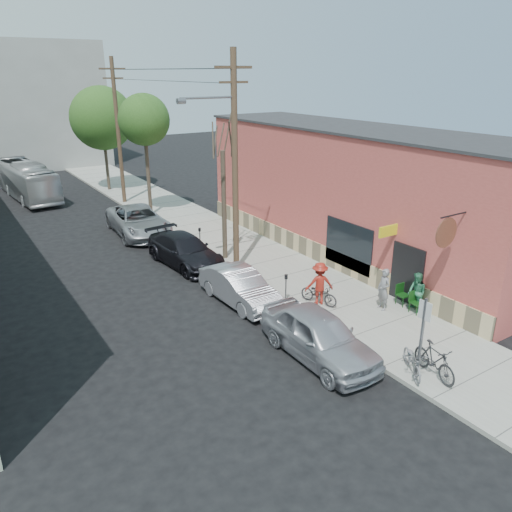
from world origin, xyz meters
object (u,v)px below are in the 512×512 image
parking_meter_near (286,284)px  car_3 (138,221)px  utility_pole_near (234,161)px  cyclist (319,283)px  tree_bare (224,206)px  patio_chair_b (417,303)px  tree_leafy_mid (144,120)px  parking_meter_far (200,235)px  bus (27,181)px  patron_grey (384,289)px  patron_green (417,293)px  parked_bike_a (435,361)px  parked_bike_b (413,361)px  car_0 (319,336)px  car_2 (185,251)px  tree_leafy_far (102,118)px  car_1 (240,287)px  patio_chair_a (403,295)px  sign_post (422,332)px

parking_meter_near → car_3: (-1.58, 12.64, -0.15)m
utility_pole_near → car_3: size_ratio=1.68×
cyclist → utility_pole_near: bearing=-55.3°
tree_bare → patio_chair_b: bearing=-71.5°
tree_leafy_mid → cyclist: tree_leafy_mid is taller
parking_meter_far → bus: bearing=106.4°
cyclist → tree_leafy_mid: bearing=-63.8°
tree_bare → patron_grey: (2.36, -8.64, -1.87)m
tree_leafy_mid → cyclist: size_ratio=4.31×
tree_leafy_mid → car_3: (-2.13, -3.42, -5.46)m
parking_meter_near → patron_green: size_ratio=0.76×
patron_grey → car_3: patron_grey is taller
utility_pole_near → parked_bike_a: (0.57, -11.16, -4.70)m
parking_meter_near → utility_pole_near: (0.14, 4.30, 4.43)m
parking_meter_near → bus: (-5.36, 25.99, 0.38)m
patron_grey → parked_bike_b: bearing=-25.1°
car_0 → bus: size_ratio=0.50×
tree_bare → car_3: bearing=107.9°
car_2 → patron_grey: bearing=-69.8°
tree_leafy_mid → cyclist: bearing=-88.2°
utility_pole_near → tree_leafy_far: utility_pole_near is taller
car_1 → bus: bus is taller
tree_bare → patron_grey: tree_bare is taller
tree_bare → parked_bike_a: bearing=-89.3°
patron_green → car_3: bearing=-145.1°
parking_meter_far → tree_leafy_far: (0.55, 17.25, 4.78)m
parked_bike_a → car_0: (-2.16, 3.02, 0.13)m
parking_meter_near → cyclist: cyclist is taller
car_3 → bus: bearing=110.3°
parking_meter_near → car_0: car_0 is taller
patron_green → car_1: patron_green is taller
patio_chair_a → patron_green: 0.76m
parked_bike_a → car_2: (-2.16, 13.43, 0.04)m
tree_leafy_mid → patron_green: bearing=-80.4°
tree_leafy_far → parked_bike_b: 31.81m
tree_bare → patron_grey: bearing=-74.7°
patron_grey → patio_chair_b: bearing=51.3°
tree_leafy_far → utility_pole_near: bearing=-91.1°
utility_pole_near → parked_bike_a: utility_pole_near is taller
sign_post → car_0: (-1.55, 2.89, -1.00)m
tree_bare → patio_chair_a: bearing=-69.3°
sign_post → car_1: bearing=100.9°
tree_bare → tree_leafy_far: 19.19m
sign_post → tree_leafy_mid: 23.22m
patron_grey → cyclist: 2.56m
sign_post → car_0: size_ratio=0.57×
tree_leafy_far → car_0: bearing=-94.0°
patron_green → parked_bike_b: 4.64m
tree_leafy_far → car_2: 19.19m
parking_meter_far → car_2: size_ratio=0.24×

